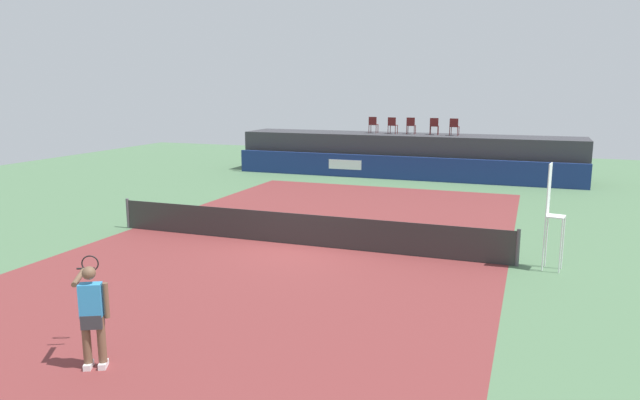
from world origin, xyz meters
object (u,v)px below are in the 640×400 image
(spectator_chair_left, at_px, (392,125))
(spectator_chair_right, at_px, (434,125))
(spectator_chair_far_left, at_px, (373,124))
(umpire_chair, at_px, (552,209))
(spectator_chair_center, at_px, (411,125))
(spectator_chair_far_right, at_px, (454,126))
(tennis_ball, at_px, (226,209))
(tennis_player, at_px, (92,313))
(net_post_near, at_px, (128,213))
(net_post_far, at_px, (518,248))

(spectator_chair_left, height_order, spectator_chair_right, same)
(spectator_chair_far_left, xyz_separation_m, umpire_chair, (8.86, -15.38, -1.11))
(spectator_chair_center, distance_m, spectator_chair_right, 1.25)
(spectator_chair_far_right, bearing_deg, tennis_ball, -121.33)
(tennis_player, bearing_deg, spectator_chair_left, 91.28)
(spectator_chair_far_left, bearing_deg, tennis_ball, -102.67)
(spectator_chair_left, distance_m, tennis_ball, 12.47)
(spectator_chair_far_left, height_order, tennis_player, spectator_chair_far_left)
(net_post_near, relative_size, net_post_far, 1.00)
(spectator_chair_left, relative_size, spectator_chair_far_right, 1.00)
(net_post_near, bearing_deg, spectator_chair_left, 70.45)
(tennis_ball, bearing_deg, net_post_near, -114.34)
(spectator_chair_far_left, bearing_deg, spectator_chair_right, -1.13)
(umpire_chair, bearing_deg, spectator_chair_right, 109.82)
(net_post_far, height_order, tennis_ball, net_post_far)
(spectator_chair_far_left, bearing_deg, spectator_chair_left, -8.90)
(spectator_chair_far_left, relative_size, spectator_chair_left, 1.00)
(spectator_chair_center, xyz_separation_m, net_post_near, (-6.38, -15.38, -2.19))
(spectator_chair_left, height_order, spectator_chair_far_right, same)
(spectator_chair_center, height_order, tennis_player, spectator_chair_center)
(spectator_chair_right, height_order, umpire_chair, spectator_chair_right)
(spectator_chair_left, xyz_separation_m, spectator_chair_far_right, (3.28, -0.03, 0.00))
(net_post_far, bearing_deg, umpire_chair, 1.42)
(spectator_chair_right, bearing_deg, umpire_chair, -70.18)
(spectator_chair_far_right, bearing_deg, spectator_chair_left, 179.52)
(umpire_chair, xyz_separation_m, tennis_ball, (-11.50, 3.62, -1.55))
(net_post_far, bearing_deg, tennis_player, -127.62)
(spectator_chair_left, distance_m, net_post_near, 16.31)
(spectator_chair_right, relative_size, umpire_chair, 0.32)
(net_post_far, bearing_deg, spectator_chair_center, 111.37)
(net_post_far, height_order, tennis_player, tennis_player)
(umpire_chair, distance_m, tennis_player, 11.10)
(spectator_chair_far_left, relative_size, spectator_chair_far_right, 1.00)
(spectator_chair_center, height_order, spectator_chair_right, same)
(spectator_chair_left, xyz_separation_m, tennis_ball, (-3.76, -11.59, -2.66))
(spectator_chair_far_left, height_order, spectator_chair_far_right, same)
(spectator_chair_far_right, bearing_deg, spectator_chair_far_left, 177.36)
(net_post_near, xyz_separation_m, net_post_far, (12.40, 0.00, 0.00))
(tennis_player, height_order, tennis_ball, tennis_player)
(spectator_chair_far_left, bearing_deg, umpire_chair, -60.07)
(spectator_chair_center, xyz_separation_m, spectator_chair_right, (1.24, -0.04, 0.00))
(spectator_chair_far_left, relative_size, tennis_player, 0.50)
(spectator_chair_left, bearing_deg, spectator_chair_right, 2.81)
(tennis_ball, bearing_deg, spectator_chair_right, 62.92)
(spectator_chair_far_left, distance_m, tennis_player, 23.91)
(net_post_near, bearing_deg, tennis_ball, 65.66)
(spectator_chair_far_left, distance_m, spectator_chair_right, 3.34)
(spectator_chair_far_left, distance_m, spectator_chair_center, 2.09)
(tennis_player, relative_size, tennis_ball, 26.03)
(spectator_chair_far_left, relative_size, spectator_chair_center, 1.00)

